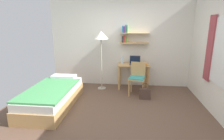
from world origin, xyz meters
TOP-DOWN VIEW (x-y plane):
  - ground_plane at (0.00, 0.00)m, footprint 5.28×5.28m
  - wall_back at (0.01, 2.02)m, footprint 4.40×0.27m
  - bed at (-1.53, 0.28)m, footprint 0.92×1.92m
  - desk at (0.34, 1.70)m, footprint 0.92×0.51m
  - desk_chair at (0.44, 1.22)m, footprint 0.49×0.46m
  - standing_lamp at (-0.59, 1.56)m, footprint 0.41×0.41m
  - laptop at (0.38, 1.74)m, footprint 0.31×0.24m
  - water_bottle at (-0.01, 1.76)m, footprint 0.06×0.06m
  - book_stack at (0.62, 1.64)m, footprint 0.17×0.23m
  - handbag at (0.63, 0.92)m, footprint 0.28×0.13m

SIDE VIEW (x-z plane):
  - ground_plane at x=0.00m, z-range 0.00..0.00m
  - handbag at x=0.63m, z-range -0.06..0.37m
  - bed at x=-1.53m, z-range -0.03..0.51m
  - desk_chair at x=0.44m, z-range 0.06..0.94m
  - desk at x=0.34m, z-range 0.21..0.95m
  - book_stack at x=0.62m, z-range 0.74..0.79m
  - laptop at x=0.38m, z-range 0.68..0.91m
  - water_bottle at x=-0.01m, z-range 0.74..0.94m
  - wall_back at x=0.01m, z-range 0.01..2.61m
  - standing_lamp at x=-0.59m, z-range 0.65..2.34m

